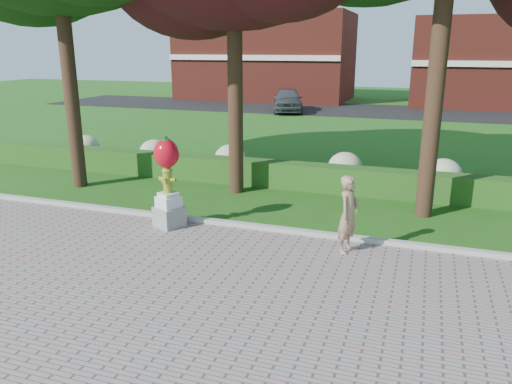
% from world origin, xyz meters
% --- Properties ---
extents(ground, '(100.00, 100.00, 0.00)m').
position_xyz_m(ground, '(0.00, 0.00, 0.00)').
color(ground, '#265515').
rests_on(ground, ground).
extents(curb, '(40.00, 0.18, 0.15)m').
position_xyz_m(curb, '(0.00, 3.00, 0.07)').
color(curb, '#ADADA5').
rests_on(curb, ground).
extents(lawn_hedge, '(24.00, 0.70, 0.80)m').
position_xyz_m(lawn_hedge, '(0.00, 7.00, 0.40)').
color(lawn_hedge, '#194714').
rests_on(lawn_hedge, ground).
extents(hydrangea_row, '(20.10, 1.10, 0.99)m').
position_xyz_m(hydrangea_row, '(0.57, 8.00, 0.55)').
color(hydrangea_row, '#ABB288').
rests_on(hydrangea_row, ground).
extents(street, '(50.00, 8.00, 0.02)m').
position_xyz_m(street, '(0.00, 28.00, 0.01)').
color(street, black).
rests_on(street, ground).
extents(building_left, '(14.00, 8.00, 7.00)m').
position_xyz_m(building_left, '(-10.00, 34.00, 3.50)').
color(building_left, maroon).
rests_on(building_left, ground).
extents(building_right, '(12.00, 8.00, 6.40)m').
position_xyz_m(building_right, '(8.00, 34.00, 3.20)').
color(building_right, maroon).
rests_on(building_right, ground).
extents(hydrant_sculpture, '(0.80, 0.80, 2.24)m').
position_xyz_m(hydrant_sculpture, '(-2.42, 2.50, 1.22)').
color(hydrant_sculpture, gray).
rests_on(hydrant_sculpture, walkway).
extents(woman, '(0.56, 0.70, 1.69)m').
position_xyz_m(woman, '(1.98, 2.31, 0.88)').
color(woman, '#9F7A5B').
rests_on(woman, walkway).
extents(parked_car, '(3.23, 5.11, 1.62)m').
position_xyz_m(parked_car, '(-5.79, 25.56, 0.83)').
color(parked_car, '#43454C').
rests_on(parked_car, street).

